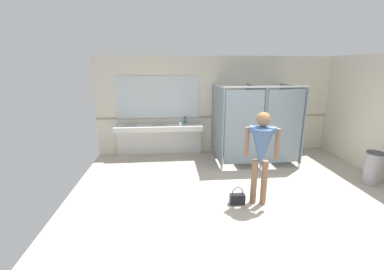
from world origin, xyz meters
TOP-DOWN VIEW (x-y plane):
  - ground_plane at (0.00, 0.00)m, footprint 7.02×6.70m
  - wall_back at (0.00, 3.11)m, footprint 7.02×0.12m
  - wall_back_tile_band at (0.00, 3.05)m, footprint 7.02×0.01m
  - vanity_counter at (-1.77, 2.86)m, footprint 2.40×0.53m
  - mirror_panel at (-1.77, 3.04)m, footprint 2.30×0.02m
  - bathroom_stalls at (0.75, 2.06)m, footprint 2.04×1.53m
  - trash_bin at (2.83, 0.54)m, footprint 0.34×0.34m
  - person_standing at (0.11, -0.03)m, footprint 0.57×0.50m
  - handbag at (-0.27, -0.02)m, footprint 0.27×0.13m
  - soap_dispenser at (-1.04, 2.93)m, footprint 0.07×0.07m
  - paper_cup at (-1.18, 2.65)m, footprint 0.07×0.07m

SIDE VIEW (x-z plane):
  - ground_plane at x=0.00m, z-range -0.10..0.00m
  - handbag at x=-0.27m, z-range -0.06..0.28m
  - trash_bin at x=2.83m, z-range 0.00..0.72m
  - vanity_counter at x=-1.77m, z-range 0.14..1.15m
  - paper_cup at x=-1.18m, z-range 0.90..0.99m
  - soap_dispenser at x=-1.04m, z-range 0.88..1.09m
  - wall_back_tile_band at x=0.00m, z-range 1.02..1.08m
  - bathroom_stalls at x=0.75m, z-range 0.05..2.08m
  - person_standing at x=0.11m, z-range 0.24..1.95m
  - wall_back at x=0.00m, z-range 0.00..2.75m
  - mirror_panel at x=-1.77m, z-range 1.05..2.21m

